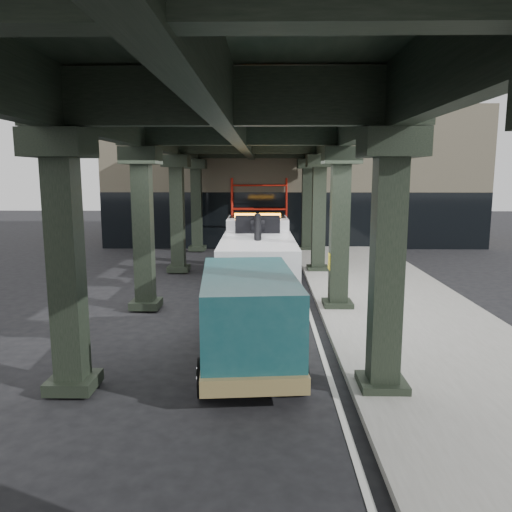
# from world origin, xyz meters

# --- Properties ---
(ground) EXTENTS (90.00, 90.00, 0.00)m
(ground) POSITION_xyz_m (0.00, 0.00, 0.00)
(ground) COLOR black
(ground) RESTS_ON ground
(sidewalk) EXTENTS (5.00, 40.00, 0.15)m
(sidewalk) POSITION_xyz_m (4.50, 2.00, 0.07)
(sidewalk) COLOR gray
(sidewalk) RESTS_ON ground
(lane_stripe) EXTENTS (0.12, 38.00, 0.01)m
(lane_stripe) POSITION_xyz_m (1.70, 2.00, 0.01)
(lane_stripe) COLOR silver
(lane_stripe) RESTS_ON ground
(viaduct) EXTENTS (7.40, 32.00, 6.40)m
(viaduct) POSITION_xyz_m (-0.40, 2.00, 5.46)
(viaduct) COLOR black
(viaduct) RESTS_ON ground
(building) EXTENTS (22.00, 10.00, 8.00)m
(building) POSITION_xyz_m (2.00, 20.00, 4.00)
(building) COLOR #C6B793
(building) RESTS_ON ground
(scaffolding) EXTENTS (3.08, 0.88, 4.00)m
(scaffolding) POSITION_xyz_m (0.00, 14.64, 2.11)
(scaffolding) COLOR red
(scaffolding) RESTS_ON ground
(tow_truck) EXTENTS (2.72, 8.64, 2.81)m
(tow_truck) POSITION_xyz_m (0.07, 4.76, 1.37)
(tow_truck) COLOR black
(tow_truck) RESTS_ON ground
(towed_van) EXTENTS (2.49, 5.39, 2.12)m
(towed_van) POSITION_xyz_m (-0.05, -2.46, 1.14)
(towed_van) COLOR #133F44
(towed_van) RESTS_ON ground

